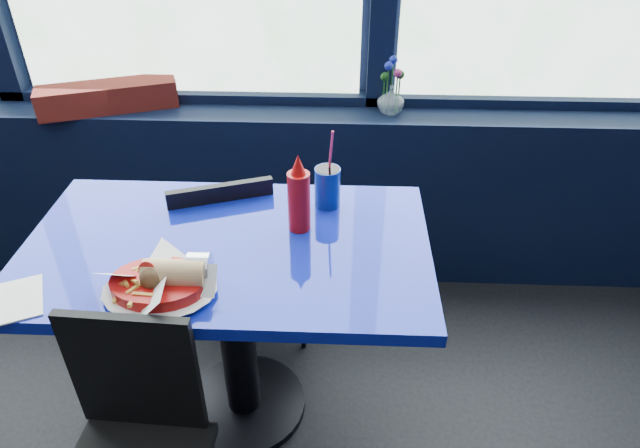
{
  "coord_description": "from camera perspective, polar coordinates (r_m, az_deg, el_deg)",
  "views": [
    {
      "loc": [
        0.63,
        0.66,
        1.75
      ],
      "look_at": [
        0.58,
        1.98,
        0.84
      ],
      "focal_mm": 32.0,
      "sensor_mm": 36.0,
      "label": 1
    }
  ],
  "objects": [
    {
      "name": "window_sill",
      "position": [
        2.67,
        -11.68,
        3.36
      ],
      "size": [
        5.0,
        0.26,
        0.8
      ],
      "primitive_type": "cube",
      "color": "black",
      "rests_on": "ground"
    },
    {
      "name": "near_table",
      "position": [
        1.82,
        -8.81,
        -6.55
      ],
      "size": [
        1.2,
        0.7,
        0.75
      ],
      "color": "black",
      "rests_on": "ground"
    },
    {
      "name": "chair_near_front",
      "position": [
        1.64,
        -18.11,
        -19.85
      ],
      "size": [
        0.38,
        0.38,
        0.8
      ],
      "rotation": [
        0.0,
        0.0,
        -0.05
      ],
      "color": "black",
      "rests_on": "ground"
    },
    {
      "name": "chair_near_back",
      "position": [
        2.14,
        -7.74,
        -2.74
      ],
      "size": [
        0.47,
        0.47,
        0.81
      ],
      "rotation": [
        0.0,
        0.0,
        3.48
      ],
      "color": "black",
      "rests_on": "ground"
    },
    {
      "name": "planter_box",
      "position": [
        2.55,
        -20.42,
        11.84
      ],
      "size": [
        0.56,
        0.32,
        0.11
      ],
      "primitive_type": "cube",
      "rotation": [
        0.0,
        0.0,
        0.35
      ],
      "color": "maroon",
      "rests_on": "window_sill"
    },
    {
      "name": "flower_vase",
      "position": [
        2.37,
        7.12,
        12.53
      ],
      "size": [
        0.14,
        0.15,
        0.23
      ],
      "rotation": [
        0.0,
        0.0,
        -0.35
      ],
      "color": "silver",
      "rests_on": "window_sill"
    },
    {
      "name": "food_basket",
      "position": [
        1.55,
        -15.62,
        -5.64
      ],
      "size": [
        0.33,
        0.33,
        0.1
      ],
      "rotation": [
        0.0,
        0.0,
        -0.42
      ],
      "color": "#AB0D0B",
      "rests_on": "near_table"
    },
    {
      "name": "ketchup_bottle",
      "position": [
        1.69,
        -2.13,
        2.71
      ],
      "size": [
        0.07,
        0.07,
        0.25
      ],
      "color": "#AB0D0B",
      "rests_on": "near_table"
    },
    {
      "name": "soda_cup",
      "position": [
        1.82,
        0.75,
        3.81
      ],
      "size": [
        0.08,
        0.08,
        0.28
      ],
      "rotation": [
        0.0,
        0.0,
        -0.32
      ],
      "color": "navy",
      "rests_on": "near_table"
    },
    {
      "name": "napkin",
      "position": [
        1.69,
        -28.82,
        -6.88
      ],
      "size": [
        0.23,
        0.23,
        0.0
      ],
      "primitive_type": "cube",
      "rotation": [
        0.0,
        0.0,
        0.44
      ],
      "color": "white",
      "rests_on": "near_table"
    }
  ]
}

